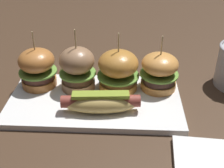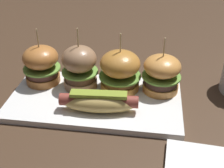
{
  "view_description": "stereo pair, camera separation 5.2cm",
  "coord_description": "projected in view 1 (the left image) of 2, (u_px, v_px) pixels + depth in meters",
  "views": [
    {
      "loc": [
        0.07,
        -0.57,
        0.41
      ],
      "look_at": [
        0.04,
        0.0,
        0.05
      ],
      "focal_mm": 47.98,
      "sensor_mm": 36.0,
      "label": 1
    },
    {
      "loc": [
        0.12,
        -0.56,
        0.41
      ],
      "look_at": [
        0.04,
        0.0,
        0.05
      ],
      "focal_mm": 47.98,
      "sensor_mm": 36.0,
      "label": 2
    }
  ],
  "objects": [
    {
      "name": "slider_far_left",
      "position": [
        37.0,
        68.0,
        0.72
      ],
      "size": [
        0.09,
        0.09,
        0.14
      ],
      "color": "#B56D33",
      "rests_on": "platter_main"
    },
    {
      "name": "slider_far_right",
      "position": [
        159.0,
        71.0,
        0.71
      ],
      "size": [
        0.09,
        0.09,
        0.14
      ],
      "color": "#D89044",
      "rests_on": "platter_main"
    },
    {
      "name": "slider_center_right",
      "position": [
        118.0,
        70.0,
        0.71
      ],
      "size": [
        0.1,
        0.1,
        0.14
      ],
      "color": "#BA7A31",
      "rests_on": "platter_main"
    },
    {
      "name": "ground_plane",
      "position": [
        95.0,
        103.0,
        0.7
      ],
      "size": [
        3.0,
        3.0,
        0.0
      ],
      "primitive_type": "plane",
      "color": "#422D1E"
    },
    {
      "name": "hot_dog",
      "position": [
        101.0,
        102.0,
        0.64
      ],
      "size": [
        0.17,
        0.06,
        0.05
      ],
      "color": "tan",
      "rests_on": "platter_main"
    },
    {
      "name": "platter_main",
      "position": [
        95.0,
        101.0,
        0.7
      ],
      "size": [
        0.4,
        0.21,
        0.01
      ],
      "primitive_type": "cube",
      "color": "white",
      "rests_on": "ground"
    },
    {
      "name": "slider_center_left",
      "position": [
        77.0,
        68.0,
        0.7
      ],
      "size": [
        0.09,
        0.09,
        0.15
      ],
      "color": "#99704E",
      "rests_on": "platter_main"
    }
  ]
}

